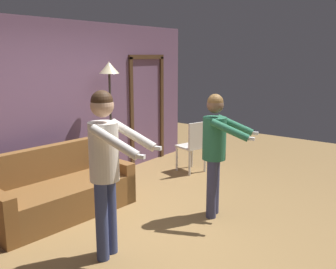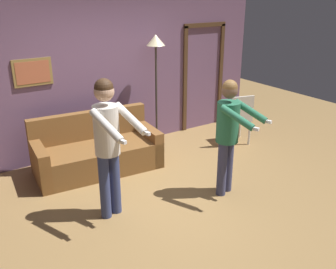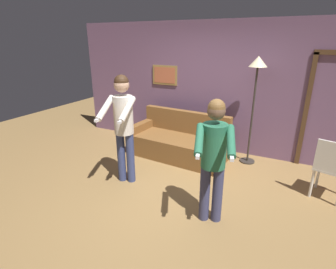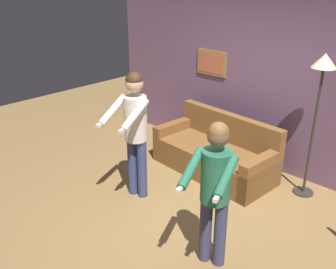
% 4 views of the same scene
% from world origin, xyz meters
% --- Properties ---
extents(ground_plane, '(12.00, 12.00, 0.00)m').
position_xyz_m(ground_plane, '(0.00, 0.00, 0.00)').
color(ground_plane, olive).
extents(back_wall_assembly, '(6.40, 0.10, 2.60)m').
position_xyz_m(back_wall_assembly, '(0.02, 2.05, 1.30)').
color(back_wall_assembly, '#6E4E6C').
rests_on(back_wall_assembly, ground_plane).
extents(couch, '(1.96, 1.00, 0.87)m').
position_xyz_m(couch, '(-0.46, 1.33, 0.28)').
color(couch, brown).
rests_on(couch, ground_plane).
extents(torchiere_lamp, '(0.31, 0.31, 1.97)m').
position_xyz_m(torchiere_lamp, '(0.85, 1.66, 1.62)').
color(torchiere_lamp, '#332D28').
rests_on(torchiere_lamp, ground_plane).
extents(person_standing_left, '(0.53, 0.73, 1.75)m').
position_xyz_m(person_standing_left, '(-0.82, 0.02, 1.07)').
color(person_standing_left, navy).
rests_on(person_standing_left, ground_plane).
extents(person_standing_right, '(0.55, 0.71, 1.61)m').
position_xyz_m(person_standing_right, '(0.74, -0.35, 0.96)').
color(person_standing_right, '#3A3C61').
rests_on(person_standing_right, ground_plane).
extents(dining_chair_distant, '(0.52, 0.52, 0.93)m').
position_xyz_m(dining_chair_distant, '(2.12, 0.88, 0.53)').
color(dining_chair_distant, silver).
rests_on(dining_chair_distant, ground_plane).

